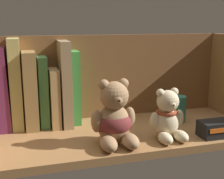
# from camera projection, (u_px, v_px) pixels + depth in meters

# --- Properties ---
(shelf_board) EXTENTS (0.73, 0.29, 0.02)m
(shelf_board) POSITION_uv_depth(u_px,v_px,m) (121.00, 135.00, 0.84)
(shelf_board) COLOR olive
(shelf_board) RESTS_ON ground
(shelf_back_panel) EXTENTS (0.75, 0.01, 0.27)m
(shelf_back_panel) POSITION_uv_depth(u_px,v_px,m) (106.00, 80.00, 0.95)
(shelf_back_panel) COLOR brown
(shelf_back_panel) RESTS_ON ground
(book_1) EXTENTS (0.04, 0.11, 0.23)m
(book_1) POSITION_uv_depth(u_px,v_px,m) (2.00, 89.00, 0.84)
(book_1) COLOR #652443
(book_1) RESTS_ON shelf_board
(book_2) EXTENTS (0.03, 0.10, 0.25)m
(book_2) POSITION_uv_depth(u_px,v_px,m) (16.00, 84.00, 0.85)
(book_2) COLOR tan
(book_2) RESTS_ON shelf_board
(book_3) EXTENTS (0.04, 0.13, 0.21)m
(book_3) POSITION_uv_depth(u_px,v_px,m) (30.00, 89.00, 0.86)
(book_3) COLOR olive
(book_3) RESTS_ON shelf_board
(book_4) EXTENTS (0.03, 0.10, 0.20)m
(book_4) POSITION_uv_depth(u_px,v_px,m) (43.00, 91.00, 0.87)
(book_4) COLOR #447E43
(book_4) RESTS_ON shelf_board
(book_5) EXTENTS (0.03, 0.14, 0.16)m
(book_5) POSITION_uv_depth(u_px,v_px,m) (54.00, 96.00, 0.88)
(book_5) COLOR #A6834E
(book_5) RESTS_ON shelf_board
(book_6) EXTENTS (0.03, 0.14, 0.24)m
(book_6) POSITION_uv_depth(u_px,v_px,m) (64.00, 82.00, 0.88)
(book_6) COLOR #927954
(book_6) RESTS_ON shelf_board
(book_7) EXTENTS (0.02, 0.09, 0.21)m
(book_7) POSITION_uv_depth(u_px,v_px,m) (74.00, 87.00, 0.90)
(book_7) COLOR #347D32
(book_7) RESTS_ON shelf_board
(teddy_bear_larger) EXTENTS (0.12, 0.12, 0.16)m
(teddy_bear_larger) POSITION_uv_depth(u_px,v_px,m) (114.00, 119.00, 0.74)
(teddy_bear_larger) COLOR #93704C
(teddy_bear_larger) RESTS_ON shelf_board
(teddy_bear_smaller) EXTENTS (0.09, 0.10, 0.13)m
(teddy_bear_smaller) POSITION_uv_depth(u_px,v_px,m) (168.00, 118.00, 0.78)
(teddy_bear_smaller) COLOR beige
(teddy_bear_smaller) RESTS_ON shelf_board
(pillar_candle) EXTENTS (0.05, 0.05, 0.08)m
(pillar_candle) POSITION_uv_depth(u_px,v_px,m) (178.00, 109.00, 0.91)
(pillar_candle) COLOR #2D7A66
(pillar_candle) RESTS_ON shelf_board
(small_product_box) EXTENTS (0.11, 0.05, 0.04)m
(small_product_box) POSITION_uv_depth(u_px,v_px,m) (219.00, 128.00, 0.80)
(small_product_box) COLOR black
(small_product_box) RESTS_ON shelf_board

